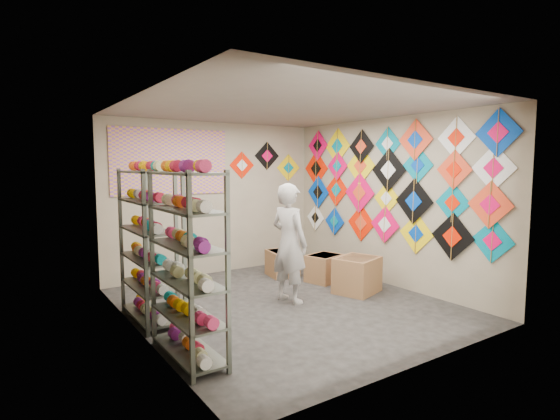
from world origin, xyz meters
TOP-DOWN VIEW (x-y plane):
  - ground at (0.00, 0.00)m, footprint 4.50×4.50m
  - room_walls at (0.00, 0.00)m, footprint 4.50×4.50m
  - shelf_rack_front at (-1.78, -0.85)m, footprint 0.40×1.10m
  - shelf_rack_back at (-1.78, 0.45)m, footprint 0.40×1.10m
  - string_spools at (-1.78, -0.20)m, footprint 0.12×2.36m
  - kite_wall_display at (1.98, 0.01)m, footprint 0.06×4.32m
  - back_wall_kites at (1.10, 2.24)m, footprint 1.57×0.02m
  - poster at (-0.80, 2.23)m, footprint 2.00×0.01m
  - shopkeeper at (0.12, 0.09)m, footprint 0.77×0.64m
  - carton_a at (1.25, -0.11)m, footprint 0.79×0.72m
  - carton_b at (1.24, 0.66)m, footprint 0.64×0.57m
  - carton_c at (0.86, 1.36)m, footprint 0.55×0.59m

SIDE VIEW (x-z plane):
  - ground at x=0.00m, z-range 0.00..0.00m
  - carton_c at x=0.86m, z-range 0.00..0.45m
  - carton_b at x=1.24m, z-range 0.00..0.45m
  - carton_a at x=1.25m, z-range 0.00..0.54m
  - shopkeeper at x=0.12m, z-range 0.00..1.69m
  - shelf_rack_front at x=-1.78m, z-range 0.00..1.90m
  - shelf_rack_back at x=-1.78m, z-range 0.00..1.90m
  - string_spools at x=-1.78m, z-range 0.99..1.11m
  - room_walls at x=0.00m, z-range -0.61..3.89m
  - kite_wall_display at x=1.98m, z-range 0.61..2.68m
  - back_wall_kites at x=1.10m, z-range 1.61..2.37m
  - poster at x=-0.80m, z-range 1.45..2.55m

